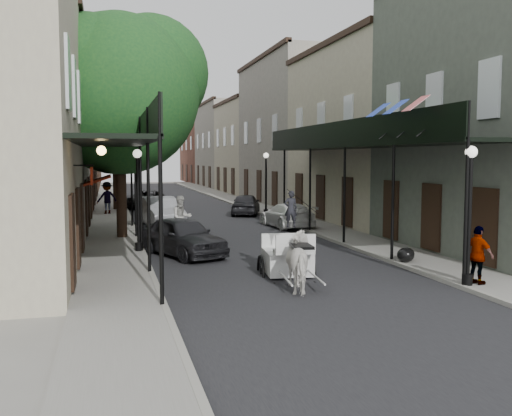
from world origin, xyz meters
TOP-DOWN VIEW (x-y plane):
  - ground at (0.00, 0.00)m, footprint 140.00×140.00m
  - road at (0.00, 20.00)m, footprint 8.00×90.00m
  - sidewalk_left at (-5.00, 20.00)m, footprint 2.20×90.00m
  - sidewalk_right at (5.00, 20.00)m, footprint 2.20×90.00m
  - building_row_left at (-8.60, 30.00)m, footprint 5.00×80.00m
  - building_row_right at (8.60, 30.00)m, footprint 5.00×80.00m
  - gallery_left at (-4.79, 6.98)m, footprint 2.20×18.05m
  - gallery_right at (4.79, 6.98)m, footprint 2.20×18.05m
  - tree_near at (-4.20, 10.18)m, footprint 7.31×6.80m
  - tree_far at (-4.25, 24.18)m, footprint 6.45×6.00m
  - lamppost_right_near at (4.10, -2.00)m, footprint 0.32×0.32m
  - lamppost_left at (-4.10, 6.00)m, footprint 0.32×0.32m
  - lamppost_right_far at (4.10, 18.00)m, footprint 0.32×0.32m
  - horse at (-0.22, -1.00)m, footprint 1.04×1.92m
  - carriage at (0.06, 1.40)m, footprint 1.75×2.42m
  - pedestrian_walking at (-2.10, 9.43)m, footprint 1.05×0.90m
  - pedestrian_sidewalk_left at (-5.21, 20.83)m, footprint 1.41×1.05m
  - pedestrian_sidewalk_right at (4.42, -2.00)m, footprint 0.66×1.00m
  - car_left_near at (-2.60, 5.14)m, footprint 3.15×4.48m
  - car_left_mid at (-2.61, 14.20)m, footprint 2.34×4.82m
  - car_left_far at (-2.60, 25.40)m, footprint 3.23×4.97m
  - car_right_near at (3.60, 12.24)m, footprint 2.05×4.42m
  - car_right_far at (3.09, 19.00)m, footprint 2.74×4.23m
  - trash_bags at (4.32, 1.61)m, footprint 0.83×0.98m

SIDE VIEW (x-z plane):
  - ground at x=0.00m, z-range 0.00..0.00m
  - road at x=0.00m, z-range 0.00..0.01m
  - sidewalk_left at x=-5.00m, z-range 0.00..0.12m
  - sidewalk_right at x=5.00m, z-range 0.00..0.12m
  - trash_bags at x=4.32m, z-range 0.10..0.58m
  - car_right_near at x=3.60m, z-range 0.00..1.25m
  - car_left_far at x=-2.60m, z-range 0.00..1.27m
  - car_right_far at x=3.09m, z-range 0.00..1.34m
  - car_left_near at x=-2.60m, z-range 0.00..1.41m
  - car_left_mid at x=-2.61m, z-range 0.00..1.52m
  - horse at x=-0.22m, z-range 0.00..1.55m
  - pedestrian_sidewalk_right at x=4.42m, z-range 0.12..1.70m
  - pedestrian_walking at x=-2.10m, z-range 0.00..1.89m
  - carriage at x=0.06m, z-range -0.29..2.30m
  - pedestrian_sidewalk_left at x=-5.21m, z-range 0.12..2.07m
  - lamppost_right_near at x=4.10m, z-range 0.19..3.90m
  - lamppost_left at x=-4.10m, z-range 0.19..3.90m
  - lamppost_right_far at x=4.10m, z-range 0.19..3.90m
  - gallery_left at x=-4.79m, z-range 1.61..6.49m
  - gallery_right at x=4.79m, z-range 1.61..6.49m
  - building_row_left at x=-8.60m, z-range 0.00..10.50m
  - building_row_right at x=8.60m, z-range 0.00..10.50m
  - tree_far at x=-4.25m, z-range 1.53..10.14m
  - tree_near at x=-4.20m, z-range 1.67..11.30m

